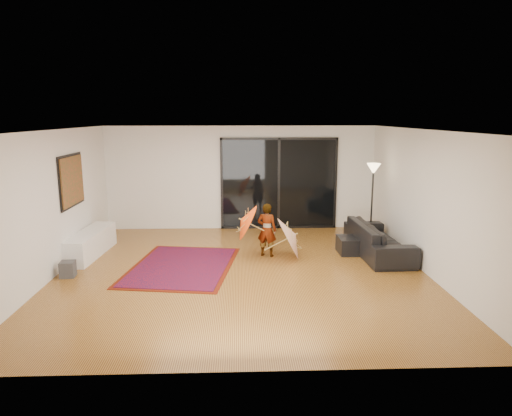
{
  "coord_description": "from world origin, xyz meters",
  "views": [
    {
      "loc": [
        -0.04,
        -8.37,
        2.96
      ],
      "look_at": [
        0.3,
        0.76,
        1.1
      ],
      "focal_mm": 32.0,
      "sensor_mm": 36.0,
      "label": 1
    }
  ],
  "objects_px": {
    "sofa": "(378,239)",
    "ottoman": "(352,245)",
    "child": "(267,230)",
    "media_console": "(90,243)"
  },
  "relations": [
    {
      "from": "child",
      "to": "sofa",
      "type": "bearing_deg",
      "value": -159.46
    },
    {
      "from": "media_console",
      "to": "ottoman",
      "type": "xyz_separation_m",
      "value": [
        5.67,
        -0.05,
        -0.09
      ]
    },
    {
      "from": "ottoman",
      "to": "child",
      "type": "xyz_separation_m",
      "value": [
        -1.89,
        -0.14,
        0.4
      ]
    },
    {
      "from": "media_console",
      "to": "ottoman",
      "type": "relative_size",
      "value": 3.06
    },
    {
      "from": "sofa",
      "to": "child",
      "type": "distance_m",
      "value": 2.42
    },
    {
      "from": "sofa",
      "to": "ottoman",
      "type": "relative_size",
      "value": 3.75
    },
    {
      "from": "media_console",
      "to": "sofa",
      "type": "xyz_separation_m",
      "value": [
        6.2,
        -0.17,
        0.08
      ]
    },
    {
      "from": "ottoman",
      "to": "child",
      "type": "bearing_deg",
      "value": -175.79
    },
    {
      "from": "child",
      "to": "media_console",
      "type": "bearing_deg",
      "value": 17.01
    },
    {
      "from": "ottoman",
      "to": "media_console",
      "type": "bearing_deg",
      "value": 179.45
    }
  ]
}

